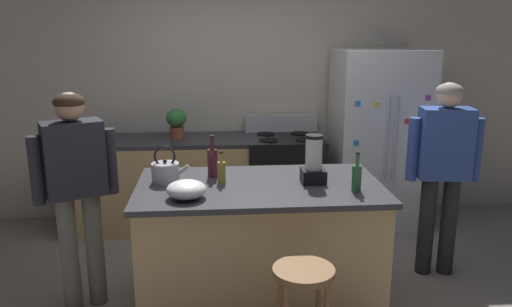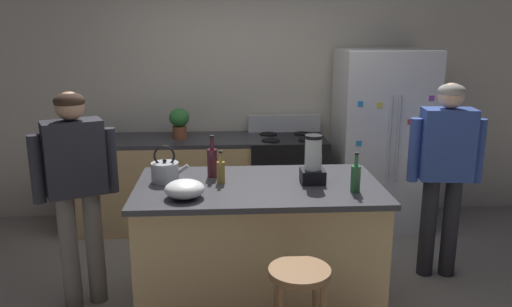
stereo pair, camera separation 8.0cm
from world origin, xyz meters
name	(u,v)px [view 2 (the right image)]	position (x,y,z in m)	size (l,w,h in m)	color
ground_plane	(258,300)	(0.00, 0.00, 0.00)	(14.00, 14.00, 0.00)	gray
back_wall	(247,90)	(0.00, 1.95, 1.35)	(8.00, 0.10, 2.70)	beige
kitchen_island	(258,244)	(0.00, 0.00, 0.47)	(1.75, 0.98, 0.93)	tan
back_counter_run	(170,183)	(-0.80, 1.55, 0.46)	(2.00, 0.64, 0.93)	tan
refrigerator	(381,139)	(1.35, 1.50, 0.90)	(0.90, 0.73, 1.80)	silver
stove_range	(287,180)	(0.39, 1.52, 0.48)	(0.76, 0.65, 1.11)	black
person_by_island_left	(76,180)	(-1.29, 0.05, 0.97)	(0.57, 0.37, 1.60)	#66605B
person_by_sink_right	(445,163)	(1.51, 0.34, 0.97)	(0.60, 0.26, 1.60)	#26262B
bar_stool	(299,293)	(0.18, -0.84, 0.53)	(0.36, 0.36, 0.69)	brown
potted_plant	(179,121)	(-0.69, 1.55, 1.10)	(0.20, 0.20, 0.30)	brown
blender_appliance	(313,163)	(0.39, 0.01, 1.08)	(0.17, 0.17, 0.35)	black
bottle_vinegar	(221,171)	(-0.27, 0.06, 1.01)	(0.06, 0.06, 0.24)	olive
bottle_soda	(317,164)	(0.45, 0.18, 1.02)	(0.07, 0.07, 0.26)	yellow
bottle_wine	(212,162)	(-0.33, 0.21, 1.04)	(0.08, 0.08, 0.32)	#471923
bottle_olive_oil	(356,177)	(0.65, -0.21, 1.03)	(0.07, 0.07, 0.28)	#2D6638
mixing_bowl	(185,189)	(-0.50, -0.26, 0.99)	(0.26, 0.26, 0.12)	white
tea_kettle	(165,171)	(-0.67, 0.11, 1.01)	(0.28, 0.20, 0.27)	#B7BABF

